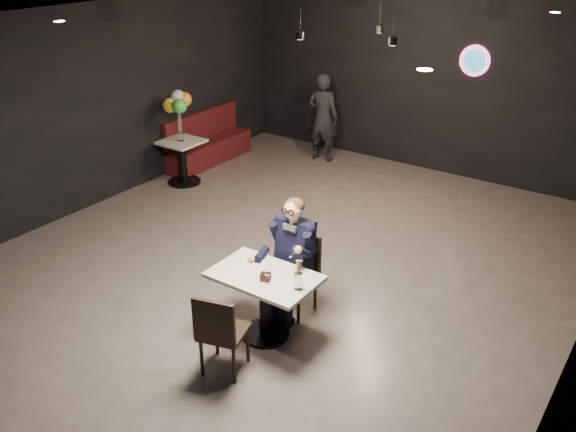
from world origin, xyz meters
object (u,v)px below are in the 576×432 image
Objects in this scene: chair_near at (224,330)px; passerby at (323,117)px; side_table at (183,161)px; seated_man at (295,256)px; balloon_vase at (181,136)px; chair_far at (294,276)px; sundae_glass at (298,281)px; main_table at (265,305)px; booth_bench at (209,138)px.

chair_near is 6.09m from passerby.
seated_man is at bearing -29.43° from side_table.
passerby reaches higher than balloon_vase.
sundae_glass is at bearing -52.99° from chair_far.
main_table is 4.53m from side_table.
balloon_vase is at bearing 122.45° from chair_near.
main_table is at bearing -90.00° from seated_man.
sundae_glass is 0.22× the size of side_table.
chair_far is 4.25m from balloon_vase.
booth_bench is (-3.99, 3.08, -0.25)m from seated_man.
main_table is at bearing -35.50° from balloon_vase.
booth_bench is at bearing 31.13° from passerby.
chair_far is (-0.00, 0.55, 0.09)m from main_table.
chair_near reaches higher than side_table.
main_table is 0.68× the size of passerby.
passerby is at bearing 115.65° from main_table.
side_table is (-4.12, 2.65, -0.44)m from sundae_glass.
chair_near reaches higher than balloon_vase.
side_table is at bearing 0.00° from balloon_vase.
side_table is at bearing 52.43° from passerby.
side_table is at bearing -73.30° from booth_bench.
booth_bench reaches higher than balloon_vase.
chair_near reaches higher than main_table.
sundae_glass is (0.43, -0.57, 0.12)m from seated_man.
sundae_glass is 1.14× the size of balloon_vase.
passerby is (-2.37, 4.39, 0.09)m from seated_man.
seated_man is 4.23m from balloon_vase.
seated_man is 5.04m from booth_bench.
booth_bench is 2.35× the size of side_table.
side_table is (-3.69, 2.08, -0.06)m from chair_far.
chair_near is at bearing -90.00° from seated_man.
chair_near is 1.16× the size of side_table.
side_table is (-3.69, 3.29, -0.06)m from chair_near.
chair_far is 4.23m from side_table.
main_table is 7.11× the size of balloon_vase.
chair_far is 5.20× the size of sundae_glass.
chair_near is 0.57× the size of passerby.
main_table is 0.59× the size of booth_bench.
seated_man reaches higher than side_table.
side_table is 5.12× the size of balloon_vase.
chair_near is 1.24m from seated_man.
passerby reaches higher than seated_man.
balloon_vase is at bearing 150.57° from chair_far.
seated_man reaches higher than main_table.
chair_near is (0.00, -0.66, 0.09)m from main_table.
booth_bench reaches higher than side_table.
chair_far is at bearing -37.69° from booth_bench.
chair_near is 0.86m from sundae_glass.
booth_bench is 1.15× the size of passerby.
chair_near is 4.95m from balloon_vase.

